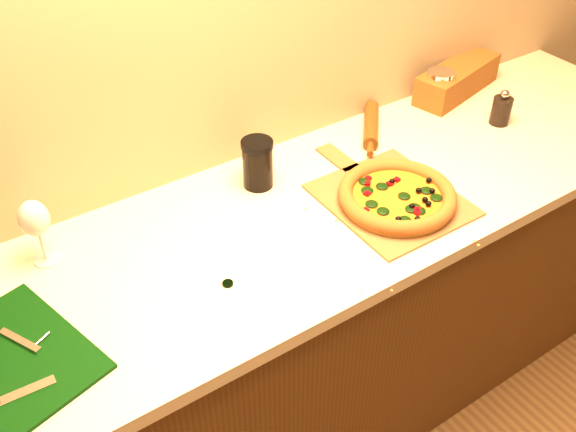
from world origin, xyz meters
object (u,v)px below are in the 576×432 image
object	(u,v)px
pizza_peel	(388,197)
cutting_board	(15,359)
dark_jar	(258,163)
coffee_canister	(439,88)
pizza	(397,196)
pepper_grinder	(501,110)
rolling_pin	(371,125)
wine_glass	(34,220)

from	to	relation	value
pizza_peel	cutting_board	size ratio (longest dim) A/B	1.25
dark_jar	coffee_canister	bearing A→B (deg)	4.08
pizza	pepper_grinder	xyz separation A→B (m)	(0.56, 0.14, 0.02)
cutting_board	rolling_pin	world-z (taller)	rolling_pin
pepper_grinder	wine_glass	world-z (taller)	wine_glass
rolling_pin	dark_jar	xyz separation A→B (m)	(-0.45, -0.05, 0.05)
pizza_peel	cutting_board	distance (m)	1.01
rolling_pin	dark_jar	distance (m)	0.46
pepper_grinder	rolling_pin	bearing A→B (deg)	152.84
pizza_peel	wine_glass	xyz separation A→B (m)	(-0.86, 0.28, 0.12)
pizza_peel	dark_jar	bearing A→B (deg)	136.76
wine_glass	dark_jar	bearing A→B (deg)	-2.26
pizza	rolling_pin	size ratio (longest dim) A/B	1.17
cutting_board	coffee_canister	world-z (taller)	coffee_canister
cutting_board	dark_jar	xyz separation A→B (m)	(0.75, 0.25, 0.07)
dark_jar	pizza_peel	bearing A→B (deg)	-43.67
pizza	rolling_pin	xyz separation A→B (m)	(0.19, 0.33, -0.00)
rolling_pin	coffee_canister	size ratio (longest dim) A/B	2.21
cutting_board	coffee_canister	bearing A→B (deg)	-3.60
cutting_board	wine_glass	world-z (taller)	wine_glass
pepper_grinder	coffee_canister	bearing A→B (deg)	113.26
pizza_peel	wine_glass	bearing A→B (deg)	162.70
pizza_peel	rolling_pin	size ratio (longest dim) A/B	1.87
pizza	pepper_grinder	distance (m)	0.58
wine_glass	dark_jar	world-z (taller)	wine_glass
pepper_grinder	coffee_canister	world-z (taller)	coffee_canister
pizza_peel	coffee_canister	bearing A→B (deg)	32.91
coffee_canister	pizza_peel	bearing A→B (deg)	-147.52
cutting_board	wine_glass	distance (m)	0.33
pepper_grinder	coffee_canister	xyz separation A→B (m)	(-0.09, 0.20, 0.02)
coffee_canister	pizza	bearing A→B (deg)	-144.61
cutting_board	dark_jar	world-z (taller)	dark_jar
rolling_pin	wine_glass	world-z (taller)	wine_glass
pepper_grinder	rolling_pin	world-z (taller)	pepper_grinder
pepper_grinder	rolling_pin	xyz separation A→B (m)	(-0.38, 0.19, -0.03)
coffee_canister	dark_jar	size ratio (longest dim) A/B	0.86
pizza	pepper_grinder	size ratio (longest dim) A/B	2.69
pizza	wine_glass	size ratio (longest dim) A/B	1.79
coffee_canister	pepper_grinder	bearing A→B (deg)	-66.74
dark_jar	pepper_grinder	bearing A→B (deg)	-10.00
pizza	dark_jar	xyz separation A→B (m)	(-0.26, 0.29, 0.04)
pizza_peel	cutting_board	world-z (taller)	cutting_board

